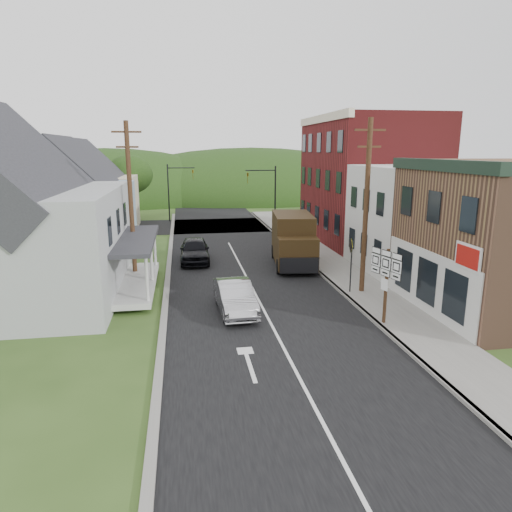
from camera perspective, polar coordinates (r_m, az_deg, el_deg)
name	(u,v)px	position (r m, az deg, el deg)	size (l,w,h in m)	color
ground	(271,324)	(20.25, 1.85, -8.46)	(120.00, 120.00, 0.00)	#2D4719
road	(241,267)	(29.66, -1.86, -1.41)	(9.00, 90.00, 0.02)	black
cross_road	(219,225)	(46.22, -4.60, 3.83)	(60.00, 9.00, 0.02)	black
sidewalk_right	(338,270)	(29.10, 10.26, -1.76)	(2.80, 55.00, 0.15)	slate
curb_right	(318,271)	(28.68, 7.72, -1.88)	(0.20, 55.00, 0.15)	slate
curb_left	(168,278)	(27.50, -10.98, -2.70)	(0.30, 55.00, 0.12)	slate
storefront_tan	(512,238)	(24.10, 29.34, 2.00)	(8.00, 8.00, 7.00)	brown
storefront_white	(427,219)	(30.27, 20.55, 4.33)	(8.00, 7.00, 6.50)	silver
storefront_red	(367,181)	(38.57, 13.77, 9.14)	(8.00, 12.00, 10.00)	maroon
house_gray	(15,215)	(26.05, -27.93, 4.52)	(10.20, 12.24, 8.35)	#B0B4B6
house_blue	(82,202)	(36.41, -20.96, 6.36)	(7.14, 8.16, 7.28)	#88A6BA
house_cream	(96,191)	(45.31, -19.37, 7.66)	(7.14, 8.16, 7.28)	beige
utility_pole_right	(366,206)	(24.01, 13.59, 6.09)	(1.60, 0.26, 9.00)	#472D19
utility_pole_left	(131,201)	(26.76, -15.39, 6.68)	(1.60, 0.26, 9.00)	#472D19
traffic_signal_right	(268,190)	(42.88, 1.50, 8.21)	(2.87, 0.20, 6.00)	black
traffic_signal_left	(175,186)	(49.11, -10.09, 8.64)	(2.87, 0.20, 6.00)	black
tree_left_d	(130,175)	(50.81, -15.51, 9.79)	(4.80, 4.80, 6.94)	#382616
forested_ridge	(205,197)	(73.94, -6.43, 7.29)	(90.00, 30.00, 16.00)	black
silver_sedan	(235,297)	(21.41, -2.65, -5.18)	(1.54, 4.43, 1.46)	#AEAEB3
dark_sedan	(195,250)	(31.17, -7.68, 0.73)	(1.92, 4.76, 1.62)	black
delivery_van	(293,240)	(29.80, 4.69, 1.97)	(3.13, 6.24, 3.35)	black
route_sign_cluster	(386,276)	(20.07, 15.93, -2.36)	(0.55, 1.82, 3.26)	#472D19
warning_sign	(351,258)	(24.15, 11.78, -0.19)	(0.18, 0.79, 2.89)	black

